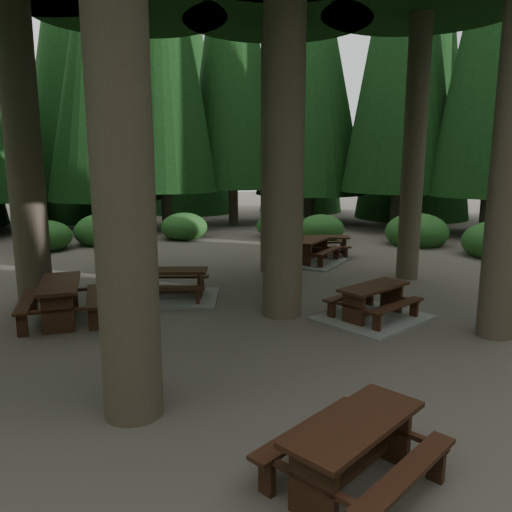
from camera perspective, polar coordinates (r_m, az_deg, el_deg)
name	(u,v)px	position (r m, az deg, el deg)	size (l,w,h in m)	color
ground	(251,321)	(10.42, -0.58, -7.45)	(80.00, 80.00, 0.00)	#4D463E
picnic_table_a	(373,308)	(10.77, 13.23, -5.81)	(2.62, 2.40, 0.72)	gray
picnic_table_b	(60,295)	(11.03, -21.47, -4.20)	(1.69, 2.04, 0.83)	black
picnic_table_c	(172,289)	(12.14, -9.56, -3.76)	(2.63, 2.41, 0.72)	gray
picnic_table_d	(326,243)	(17.44, 7.98, 1.49)	(1.95, 1.78, 0.69)	black
picnic_table_e	(354,443)	(5.44, 11.18, -20.26)	(2.12, 1.96, 0.74)	black
picnic_table_f	(311,255)	(16.25, 6.35, 0.14)	(2.92, 2.87, 0.76)	gray
shrub_ring	(268,291)	(11.23, 1.40, -3.97)	(23.86, 24.64, 1.49)	#205F24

